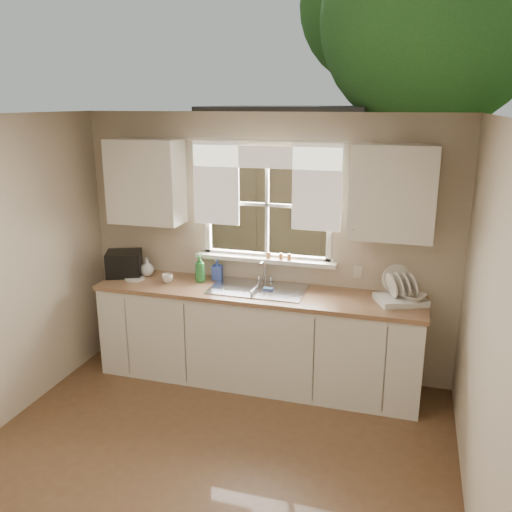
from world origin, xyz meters
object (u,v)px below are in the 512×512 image
(cup, at_px, (167,278))
(black_appliance, at_px, (124,264))
(soap_bottle_a, at_px, (200,268))
(dish_rack, at_px, (401,294))

(cup, bearing_deg, black_appliance, 169.64)
(soap_bottle_a, xyz_separation_m, cup, (-0.29, -0.12, -0.09))
(dish_rack, height_order, cup, dish_rack)
(dish_rack, xyz_separation_m, black_appliance, (-2.68, 0.00, 0.05))
(soap_bottle_a, height_order, cup, soap_bottle_a)
(cup, relative_size, black_appliance, 0.32)
(soap_bottle_a, distance_m, black_appliance, 0.80)
(soap_bottle_a, distance_m, cup, 0.33)
(dish_rack, distance_m, cup, 2.17)
(dish_rack, bearing_deg, soap_bottle_a, 178.94)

